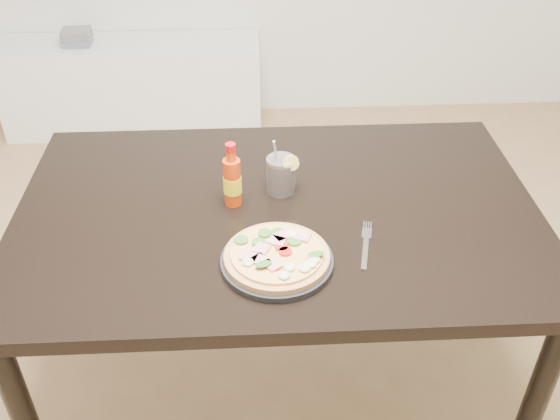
{
  "coord_description": "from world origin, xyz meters",
  "views": [
    {
      "loc": [
        -0.15,
        -1.16,
        1.73
      ],
      "look_at": [
        -0.09,
        0.07,
        0.83
      ],
      "focal_mm": 40.0,
      "sensor_mm": 36.0,
      "label": 1
    }
  ],
  "objects_px": {
    "dining_table": "(278,232)",
    "cola_cup": "(281,176)",
    "fork": "(366,243)",
    "media_console": "(133,86)",
    "hot_sauce_bottle": "(232,181)",
    "pizza": "(277,255)",
    "plate": "(277,261)"
  },
  "relations": [
    {
      "from": "cola_cup",
      "to": "media_console",
      "type": "distance_m",
      "value": 2.02
    },
    {
      "from": "dining_table",
      "to": "pizza",
      "type": "xyz_separation_m",
      "value": [
        -0.01,
        -0.23,
        0.11
      ]
    },
    {
      "from": "dining_table",
      "to": "cola_cup",
      "type": "xyz_separation_m",
      "value": [
        0.01,
        0.08,
        0.13
      ]
    },
    {
      "from": "hot_sauce_bottle",
      "to": "media_console",
      "type": "xyz_separation_m",
      "value": [
        -0.59,
        1.85,
        -0.57
      ]
    },
    {
      "from": "cola_cup",
      "to": "hot_sauce_bottle",
      "type": "bearing_deg",
      "value": -158.08
    },
    {
      "from": "dining_table",
      "to": "media_console",
      "type": "height_order",
      "value": "dining_table"
    },
    {
      "from": "pizza",
      "to": "hot_sauce_bottle",
      "type": "distance_m",
      "value": 0.28
    },
    {
      "from": "dining_table",
      "to": "fork",
      "type": "distance_m",
      "value": 0.28
    },
    {
      "from": "dining_table",
      "to": "cola_cup",
      "type": "bearing_deg",
      "value": 80.67
    },
    {
      "from": "fork",
      "to": "cola_cup",
      "type": "bearing_deg",
      "value": 141.15
    },
    {
      "from": "hot_sauce_bottle",
      "to": "cola_cup",
      "type": "relative_size",
      "value": 1.06
    },
    {
      "from": "dining_table",
      "to": "plate",
      "type": "bearing_deg",
      "value": -93.3
    },
    {
      "from": "plate",
      "to": "hot_sauce_bottle",
      "type": "relative_size",
      "value": 1.46
    },
    {
      "from": "pizza",
      "to": "hot_sauce_bottle",
      "type": "relative_size",
      "value": 1.36
    },
    {
      "from": "plate",
      "to": "pizza",
      "type": "height_order",
      "value": "pizza"
    },
    {
      "from": "dining_table",
      "to": "pizza",
      "type": "bearing_deg",
      "value": -93.05
    },
    {
      "from": "hot_sauce_bottle",
      "to": "fork",
      "type": "relative_size",
      "value": 0.98
    },
    {
      "from": "hot_sauce_bottle",
      "to": "plate",
      "type": "bearing_deg",
      "value": -67.58
    },
    {
      "from": "plate",
      "to": "pizza",
      "type": "xyz_separation_m",
      "value": [
        0.0,
        -0.0,
        0.02
      ]
    },
    {
      "from": "pizza",
      "to": "fork",
      "type": "distance_m",
      "value": 0.23
    },
    {
      "from": "fork",
      "to": "media_console",
      "type": "height_order",
      "value": "fork"
    },
    {
      "from": "dining_table",
      "to": "media_console",
      "type": "xyz_separation_m",
      "value": [
        -0.71,
        1.88,
        -0.42
      ]
    },
    {
      "from": "pizza",
      "to": "cola_cup",
      "type": "bearing_deg",
      "value": 85.3
    },
    {
      "from": "cola_cup",
      "to": "dining_table",
      "type": "bearing_deg",
      "value": -99.33
    },
    {
      "from": "pizza",
      "to": "cola_cup",
      "type": "distance_m",
      "value": 0.31
    },
    {
      "from": "cola_cup",
      "to": "fork",
      "type": "height_order",
      "value": "cola_cup"
    },
    {
      "from": "cola_cup",
      "to": "media_console",
      "type": "xyz_separation_m",
      "value": [
        -0.72,
        1.8,
        -0.55
      ]
    },
    {
      "from": "dining_table",
      "to": "cola_cup",
      "type": "height_order",
      "value": "cola_cup"
    },
    {
      "from": "hot_sauce_bottle",
      "to": "fork",
      "type": "bearing_deg",
      "value": -30.41
    },
    {
      "from": "fork",
      "to": "hot_sauce_bottle",
      "type": "bearing_deg",
      "value": 161.99
    },
    {
      "from": "dining_table",
      "to": "pizza",
      "type": "height_order",
      "value": "pizza"
    },
    {
      "from": "dining_table",
      "to": "plate",
      "type": "height_order",
      "value": "plate"
    }
  ]
}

